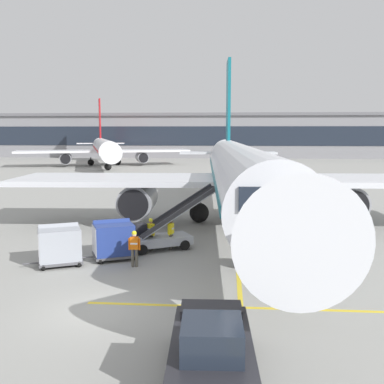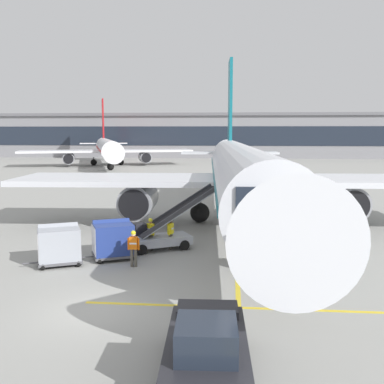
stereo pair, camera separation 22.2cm
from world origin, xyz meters
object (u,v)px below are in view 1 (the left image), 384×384
object	(u,v)px
baggage_cart_lead	(113,239)
ground_crew_by_carts	(171,231)
belt_loader	(163,232)
parked_airplane	(240,173)
safety_cone_wingtip	(128,217)
safety_cone_nose_mark	(120,232)
distant_airplane	(104,149)
ground_crew_marshaller	(151,232)
safety_cone_engine_keepout	(143,232)
pushback_tug	(212,348)
baggage_cart_second	(60,244)
ground_crew_by_loader	(134,246)

from	to	relation	value
baggage_cart_lead	ground_crew_by_carts	world-z (taller)	baggage_cart_lead
belt_loader	ground_crew_by_carts	world-z (taller)	belt_loader
parked_airplane	safety_cone_wingtip	bearing A→B (deg)	176.52
ground_crew_by_carts	baggage_cart_lead	bearing A→B (deg)	-142.71
safety_cone_wingtip	safety_cone_nose_mark	distance (m)	4.70
safety_cone_wingtip	distant_airplane	distance (m)	53.81
parked_airplane	distant_airplane	xyz separation A→B (m)	(-23.89, 51.75, -0.36)
ground_crew_marshaller	safety_cone_engine_keepout	xyz separation A→B (m)	(-1.03, 3.05, -0.70)
safety_cone_engine_keepout	distant_airplane	size ratio (longest dim) A/B	0.02
ground_crew_marshaller	safety_cone_nose_mark	bearing A→B (deg)	130.78
ground_crew_by_carts	safety_cone_nose_mark	world-z (taller)	ground_crew_by_carts
distant_airplane	safety_cone_wingtip	bearing A→B (deg)	-72.61
safety_cone_nose_mark	distant_airplane	world-z (taller)	distant_airplane
ground_crew_marshaller	pushback_tug	bearing A→B (deg)	-73.22
ground_crew_by_carts	safety_cone_wingtip	world-z (taller)	ground_crew_by_carts
belt_loader	baggage_cart_second	bearing A→B (deg)	-143.68
ground_crew_by_loader	safety_cone_wingtip	size ratio (longest dim) A/B	2.63
baggage_cart_second	ground_crew_by_loader	size ratio (longest dim) A/B	1.61
ground_crew_marshaller	safety_cone_wingtip	size ratio (longest dim) A/B	2.63
safety_cone_wingtip	safety_cone_nose_mark	bearing A→B (deg)	-83.33
belt_loader	distant_airplane	world-z (taller)	distant_airplane
pushback_tug	parked_airplane	bearing A→B (deg)	86.51
baggage_cart_second	belt_loader	bearing A→B (deg)	36.32
baggage_cart_lead	pushback_tug	world-z (taller)	baggage_cart_lead
pushback_tug	baggage_cart_lead	bearing A→B (deg)	116.67
safety_cone_nose_mark	baggage_cart_lead	bearing A→B (deg)	-80.18
safety_cone_wingtip	parked_airplane	bearing A→B (deg)	-3.48
parked_airplane	belt_loader	world-z (taller)	parked_airplane
ground_crew_by_carts	ground_crew_marshaller	world-z (taller)	same
baggage_cart_lead	ground_crew_marshaller	distance (m)	2.38
baggage_cart_lead	safety_cone_nose_mark	bearing A→B (deg)	99.82
pushback_tug	safety_cone_engine_keepout	distance (m)	16.12
parked_airplane	pushback_tug	distance (m)	19.53
safety_cone_nose_mark	belt_loader	bearing A→B (deg)	-39.25
baggage_cart_second	safety_cone_wingtip	bearing A→B (deg)	84.67
parked_airplane	ground_crew_marshaller	xyz separation A→B (m)	(-4.90, -6.95, -2.55)
ground_crew_marshaller	safety_cone_wingtip	bearing A→B (deg)	111.49
pushback_tug	ground_crew_by_carts	size ratio (longest dim) A/B	2.57
baggage_cart_second	distant_airplane	distance (m)	63.55
pushback_tug	ground_crew_marshaller	bearing A→B (deg)	106.78
belt_loader	ground_crew_by_carts	size ratio (longest dim) A/B	2.92
ground_crew_by_loader	distant_airplane	world-z (taller)	distant_airplane
belt_loader	safety_cone_engine_keepout	world-z (taller)	belt_loader
ground_crew_by_loader	safety_cone_engine_keepout	xyz separation A→B (m)	(-0.78, 6.10, -0.70)
belt_loader	safety_cone_nose_mark	xyz separation A→B (m)	(-2.99, 2.44, -0.57)
baggage_cart_lead	ground_crew_marshaller	bearing A→B (deg)	47.74
pushback_tug	ground_crew_by_loader	size ratio (longest dim) A/B	2.57
baggage_cart_second	ground_crew_marshaller	bearing A→B (deg)	37.52
ground_crew_by_loader	pushback_tug	bearing A→B (deg)	-66.83
belt_loader	safety_cone_wingtip	bearing A→B (deg)	116.41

